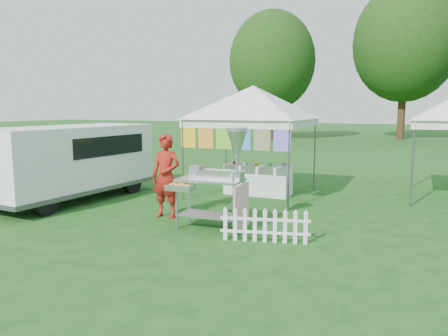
% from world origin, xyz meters
% --- Properties ---
extents(ground, '(120.00, 120.00, 0.00)m').
position_xyz_m(ground, '(0.00, 0.00, 0.00)').
color(ground, '#164814').
rests_on(ground, ground).
extents(canopy_main, '(4.24, 4.24, 3.45)m').
position_xyz_m(canopy_main, '(0.00, 3.49, 2.99)').
color(canopy_main, '#59595E').
rests_on(canopy_main, ground).
extents(tree_left, '(6.40, 6.40, 9.53)m').
position_xyz_m(tree_left, '(-6.00, 24.00, 5.83)').
color(tree_left, '#382814').
rests_on(tree_left, ground).
extents(tree_mid, '(7.60, 7.60, 11.52)m').
position_xyz_m(tree_mid, '(3.00, 28.00, 7.14)').
color(tree_mid, '#382814').
rests_on(tree_mid, ground).
extents(donut_cart, '(1.45, 1.04, 2.02)m').
position_xyz_m(donut_cart, '(0.65, -0.15, 1.19)').
color(donut_cart, gray).
rests_on(donut_cart, ground).
extents(vendor, '(0.68, 0.45, 1.84)m').
position_xyz_m(vendor, '(-0.84, 0.28, 0.92)').
color(vendor, maroon).
rests_on(vendor, ground).
extents(cargo_van, '(2.21, 4.77, 1.93)m').
position_xyz_m(cargo_van, '(-4.07, 0.95, 1.04)').
color(cargo_van, white).
rests_on(cargo_van, ground).
extents(picket_fence, '(1.58, 0.41, 0.56)m').
position_xyz_m(picket_fence, '(1.73, -0.58, 0.29)').
color(picket_fence, white).
rests_on(picket_fence, ground).
extents(display_table, '(1.80, 0.70, 0.82)m').
position_xyz_m(display_table, '(0.17, 3.48, 0.41)').
color(display_table, white).
rests_on(display_table, ground).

